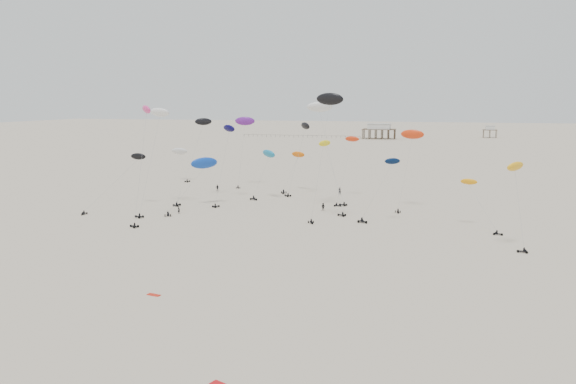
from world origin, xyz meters
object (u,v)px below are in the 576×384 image
(pavilion_main, at_px, (379,132))
(rig_9, at_px, (302,140))
(pavilion_small, at_px, (490,132))
(rig_4, at_px, (411,144))
(spectator_0, at_px, (179,214))
(rig_0, at_px, (293,166))

(pavilion_main, bearing_deg, rig_9, -89.10)
(pavilion_small, relative_size, rig_9, 0.47)
(pavilion_small, distance_m, rig_4, 270.10)
(pavilion_main, bearing_deg, spectator_0, -93.73)
(pavilion_small, height_order, rig_9, rig_9)
(rig_9, bearing_deg, pavilion_small, 11.97)
(pavilion_main, relative_size, pavilion_small, 2.33)
(rig_0, distance_m, spectator_0, 40.20)
(rig_4, distance_m, spectator_0, 53.78)
(pavilion_main, height_order, rig_4, rig_4)
(rig_0, relative_size, rig_4, 0.63)
(rig_4, relative_size, rig_9, 0.96)
(rig_4, bearing_deg, rig_0, -40.02)
(rig_0, distance_m, rig_9, 9.84)
(rig_0, bearing_deg, rig_9, 117.28)
(rig_9, bearing_deg, spectator_0, 173.43)
(spectator_0, bearing_deg, rig_0, -98.87)
(pavilion_small, distance_m, spectator_0, 298.17)
(rig_0, xyz_separation_m, spectator_0, (-16.61, -35.97, -6.84))
(pavilion_main, relative_size, spectator_0, 11.18)
(rig_4, bearing_deg, pavilion_small, -108.90)
(pavilion_main, bearing_deg, pavilion_small, 23.20)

